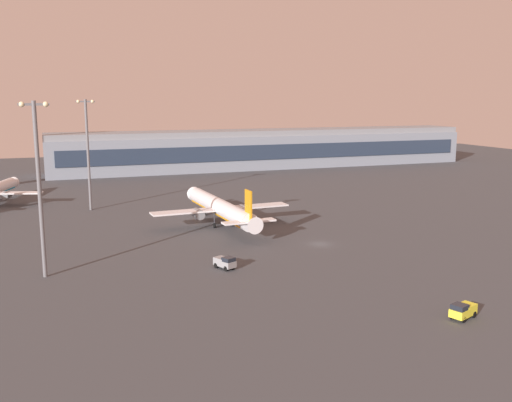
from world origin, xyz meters
TOP-DOWN VIEW (x-y plane):
  - ground_plane at (0.00, 0.00)m, footprint 416.00×416.00m
  - terminal_building at (38.53, 128.09)m, footprint 183.40×22.40m
  - airplane_terminal_side at (-14.17, 23.94)m, footprint 33.42×42.94m
  - baggage_tractor at (0.11, -43.05)m, footprint 4.56×3.29m
  - maintenance_van at (-23.50, -9.76)m, footprint 3.47×4.58m
  - apron_light_west at (-53.30, -3.68)m, footprint 4.80×0.90m
  - apron_light_central at (-41.64, 54.30)m, footprint 4.80×0.90m

SIDE VIEW (x-z plane):
  - ground_plane at x=0.00m, z-range 0.00..0.00m
  - baggage_tractor at x=0.11m, z-range 0.05..2.30m
  - maintenance_van at x=-23.50m, z-range 0.05..2.30m
  - airplane_terminal_side at x=-14.17m, z-range -1.34..9.67m
  - terminal_building at x=38.53m, z-range -0.11..16.29m
  - apron_light_west at x=-53.30m, z-range 1.89..31.16m
  - apron_light_central at x=-41.64m, z-range 1.89..31.33m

